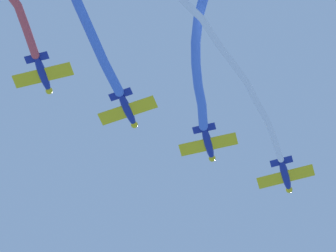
{
  "coord_description": "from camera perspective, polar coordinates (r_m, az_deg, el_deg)",
  "views": [
    {
      "loc": [
        -19.23,
        -36.61,
        3.36
      ],
      "look_at": [
        -13.63,
        -0.69,
        66.1
      ],
      "focal_mm": 78.29,
      "sensor_mm": 36.0,
      "label": 1
    }
  ],
  "objects": [
    {
      "name": "airplane_lead",
      "position": [
        76.18,
        9.12,
        -3.85
      ],
      "size": [
        5.86,
        4.55,
        1.48
      ],
      "rotation": [
        0.0,
        0.0,
        1.12
      ],
      "color": "navy"
    },
    {
      "name": "smoke_trail_lead",
      "position": [
        67.43,
        4.59,
        4.87
      ],
      "size": [
        17.85,
        19.68,
        3.34
      ],
      "color": "white"
    },
    {
      "name": "airplane_left_wing",
      "position": [
        73.53,
        3.14,
        -1.37
      ],
      "size": [
        5.91,
        4.58,
        1.48
      ],
      "rotation": [
        0.0,
        0.0,
        1.16
      ],
      "color": "navy"
    },
    {
      "name": "smoke_trail_left_wing",
      "position": [
        68.51,
        2.66,
        6.52
      ],
      "size": [
        3.73,
        18.58,
        1.83
      ],
      "color": "#4C75DB"
    },
    {
      "name": "airplane_right_wing",
      "position": [
        71.87,
        -3.17,
        1.28
      ],
      "size": [
        5.76,
        4.52,
        1.48
      ],
      "rotation": [
        0.0,
        0.0,
        1.06
      ],
      "color": "navy"
    },
    {
      "name": "airplane_slot",
      "position": [
        71.28,
        -9.71,
        3.99
      ],
      "size": [
        5.91,
        4.58,
        1.48
      ],
      "rotation": [
        0.0,
        0.0,
        1.16
      ],
      "color": "navy"
    }
  ]
}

